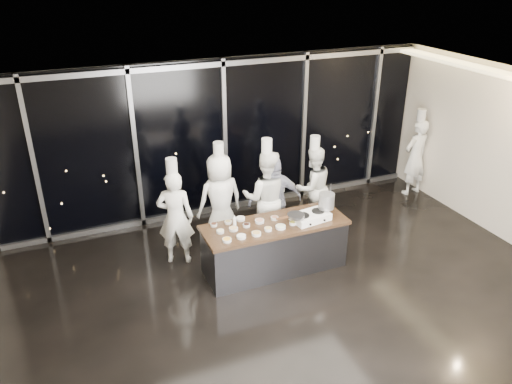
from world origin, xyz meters
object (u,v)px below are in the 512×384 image
(stock_pot, at_px, (326,201))
(chef_side, at_px, (415,156))
(stove, at_px, (310,217))
(chef_left, at_px, (220,199))
(frying_pan, at_px, (295,216))
(chef_center, at_px, (266,197))
(chef_far_left, at_px, (175,217))
(demo_counter, at_px, (275,246))
(guest, at_px, (275,200))
(chef_right, at_px, (313,187))

(stock_pot, distance_m, chef_side, 3.70)
(stove, xyz_separation_m, chef_left, (-1.16, 1.34, -0.06))
(stove, height_order, frying_pan, frying_pan)
(stock_pot, relative_size, chef_center, 0.13)
(stock_pot, distance_m, chef_left, 1.98)
(chef_far_left, relative_size, chef_left, 0.97)
(demo_counter, bearing_deg, chef_center, 75.26)
(chef_center, bearing_deg, guest, -179.40)
(frying_pan, height_order, chef_side, chef_side)
(guest, bearing_deg, stove, 112.21)
(chef_right, relative_size, chef_side, 0.96)
(demo_counter, height_order, guest, guest)
(demo_counter, xyz_separation_m, chef_left, (-0.55, 1.22, 0.45))
(stove, distance_m, stock_pot, 0.39)
(chef_far_left, bearing_deg, guest, -159.99)
(stove, relative_size, frying_pan, 1.29)
(demo_counter, bearing_deg, frying_pan, -29.13)
(frying_pan, bearing_deg, chef_left, 113.74)
(chef_center, xyz_separation_m, chef_right, (1.10, 0.24, -0.08))
(chef_far_left, xyz_separation_m, chef_left, (0.92, 0.32, 0.02))
(demo_counter, distance_m, chef_right, 1.82)
(frying_pan, bearing_deg, guest, 76.79)
(stock_pot, relative_size, chef_far_left, 0.14)
(stock_pot, relative_size, chef_right, 0.14)
(frying_pan, relative_size, guest, 0.30)
(chef_left, relative_size, chef_side, 1.01)
(demo_counter, distance_m, chef_center, 1.07)
(frying_pan, xyz_separation_m, chef_right, (1.05, 1.33, -0.22))
(chef_far_left, bearing_deg, chef_left, -139.86)
(frying_pan, distance_m, chef_right, 1.71)
(frying_pan, relative_size, chef_right, 0.28)
(chef_far_left, relative_size, chef_center, 0.95)
(chef_left, bearing_deg, stock_pot, 132.95)
(guest, distance_m, chef_side, 3.89)
(chef_far_left, distance_m, guest, 1.87)
(chef_center, xyz_separation_m, guest, (0.15, -0.07, -0.06))
(frying_pan, distance_m, chef_center, 1.10)
(chef_side, bearing_deg, guest, 2.73)
(stock_pot, height_order, chef_right, chef_right)
(chef_left, relative_size, chef_right, 1.06)
(stove, distance_m, chef_center, 1.11)
(chef_side, bearing_deg, chef_left, -3.71)
(demo_counter, xyz_separation_m, chef_side, (4.20, 1.64, 0.44))
(stove, xyz_separation_m, frying_pan, (-0.31, -0.04, 0.10))
(chef_right, bearing_deg, stove, 54.83)
(demo_counter, height_order, chef_side, chef_side)
(demo_counter, distance_m, stove, 0.80)
(stove, height_order, guest, guest)
(stock_pot, height_order, chef_left, chef_left)
(chef_left, height_order, guest, chef_left)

